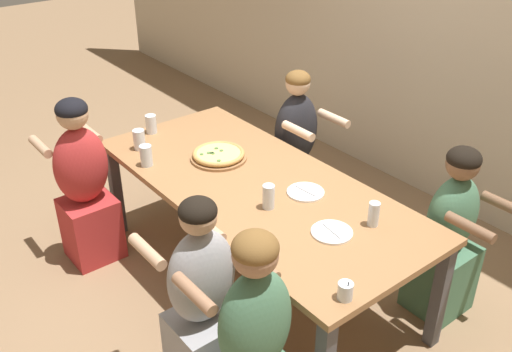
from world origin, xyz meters
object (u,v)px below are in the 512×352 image
diner_near_right (255,352)px  diner_far_right (448,240)px  empty_plate_b (332,232)px  drinking_glass_d (151,125)px  drinking_glass_b (146,157)px  diner_near_left (85,188)px  empty_plate_a (306,192)px  pizza_board_main (219,155)px  diner_near_midright (203,306)px  drinking_glass_e (269,198)px  diner_far_midleft (296,154)px  drinking_glass_a (373,216)px  drinking_glass_c (139,141)px  cocktail_glass_blue (345,292)px

diner_near_right → diner_far_right: 1.45m
empty_plate_b → drinking_glass_d: size_ratio=1.67×
drinking_glass_b → diner_near_left: size_ratio=0.12×
empty_plate_a → drinking_glass_b: size_ratio=1.61×
pizza_board_main → empty_plate_a: bearing=12.7°
drinking_glass_d → diner_near_midright: size_ratio=0.12×
drinking_glass_e → diner_far_midleft: bearing=129.7°
drinking_glass_a → diner_far_right: bearing=72.0°
diner_near_midright → diner_far_midleft: (-0.93, 1.45, 0.01)m
pizza_board_main → empty_plate_b: pizza_board_main is taller
drinking_glass_c → diner_near_right: bearing=-12.8°
drinking_glass_d → diner_near_left: (0.11, -0.59, -0.25)m
drinking_glass_c → drinking_glass_a: bearing=18.9°
empty_plate_a → empty_plate_b: same height
drinking_glass_b → drinking_glass_c: size_ratio=1.00×
empty_plate_b → diner_far_right: 0.82m
cocktail_glass_blue → diner_far_midleft: 1.84m
cocktail_glass_blue → drinking_glass_b: 1.67m
diner_near_right → drinking_glass_a: bearing=10.2°
pizza_board_main → drinking_glass_d: drinking_glass_d is taller
diner_near_left → drinking_glass_d: bearing=10.6°
pizza_board_main → drinking_glass_c: bearing=-143.2°
drinking_glass_e → diner_far_midleft: 1.13m
pizza_board_main → drinking_glass_e: (0.66, -0.12, 0.03)m
empty_plate_b → drinking_glass_c: size_ratio=1.60×
empty_plate_b → drinking_glass_c: 1.54m
drinking_glass_d → drinking_glass_e: (1.29, 0.02, 0.00)m
drinking_glass_b → drinking_glass_e: size_ratio=0.96×
cocktail_glass_blue → drinking_glass_a: bearing=120.1°
drinking_glass_d → diner_far_midleft: 1.08m
cocktail_glass_blue → empty_plate_b: bearing=141.5°
cocktail_glass_blue → diner_far_right: bearing=98.0°
drinking_glass_c → drinking_glass_e: size_ratio=0.96×
drinking_glass_b → cocktail_glass_blue: bearing=2.8°
diner_near_right → diner_far_midleft: 1.98m
empty_plate_a → diner_far_midleft: diner_far_midleft is taller
drinking_glass_c → empty_plate_b: bearing=11.9°
drinking_glass_e → diner_far_midleft: size_ratio=0.12×
diner_near_midright → diner_far_right: size_ratio=1.04×
diner_near_left → diner_near_right: diner_near_right is taller
drinking_glass_e → diner_far_right: 1.10m
cocktail_glass_blue → diner_near_left: size_ratio=0.09×
drinking_glass_e → diner_far_right: diner_far_right is taller
empty_plate_b → diner_near_left: bearing=-155.6°
cocktail_glass_blue → diner_near_right: (-0.14, -0.40, -0.23)m
drinking_glass_a → drinking_glass_e: drinking_glass_e is taller
empty_plate_a → diner_far_midleft: size_ratio=0.19×
drinking_glass_c → drinking_glass_d: drinking_glass_c is taller
pizza_board_main → cocktail_glass_blue: 1.49m
empty_plate_a → drinking_glass_b: 1.05m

